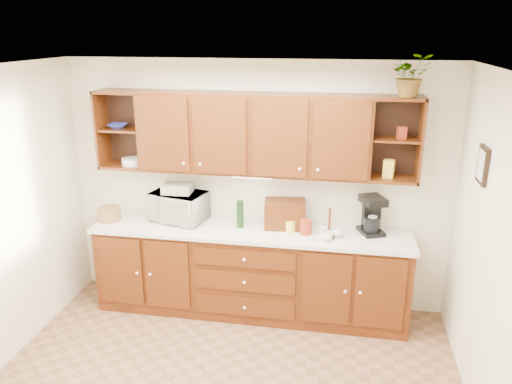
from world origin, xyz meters
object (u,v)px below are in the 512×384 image
at_px(potted_plant, 411,75).
at_px(coffee_maker, 372,215).
at_px(bread_box, 285,214).
at_px(microwave, 178,206).

bearing_deg(potted_plant, coffee_maker, 168.75).
bearing_deg(potted_plant, bread_box, 178.35).
relative_size(microwave, potted_plant, 1.45).
bearing_deg(microwave, potted_plant, 12.47).
xyz_separation_m(bread_box, coffee_maker, (0.86, 0.02, 0.04)).
xyz_separation_m(microwave, bread_box, (1.13, 0.01, -0.01)).
relative_size(bread_box, potted_plant, 1.06).
bearing_deg(microwave, coffee_maker, 13.77).
bearing_deg(coffee_maker, bread_box, 158.17).
bearing_deg(microwave, bread_box, 13.45).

